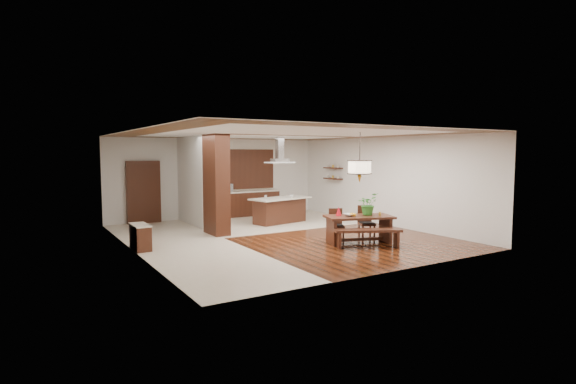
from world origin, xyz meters
TOP-DOWN VIEW (x-y plane):
  - room_shell at (0.00, 0.00)m, footprint 9.00×9.04m
  - tile_hallway at (-2.75, 0.00)m, footprint 2.50×9.00m
  - tile_kitchen at (1.25, 2.50)m, footprint 5.50×4.00m
  - soffit_band at (0.00, 0.00)m, footprint 8.00×9.00m
  - partition_pier at (-1.40, 1.20)m, footprint 0.45×1.00m
  - partition_stub at (-1.40, 3.30)m, footprint 0.18×2.40m
  - hallway_console at (-3.81, 0.20)m, footprint 0.37×0.88m
  - hallway_doorway at (-2.70, 4.40)m, footprint 1.10×0.20m
  - rear_counter at (1.00, 4.20)m, footprint 2.60×0.62m
  - kitchen_window at (1.00, 4.46)m, footprint 2.60×0.08m
  - shelf_lower at (3.87, 2.60)m, footprint 0.26×0.90m
  - shelf_upper at (3.87, 2.60)m, footprint 0.26×0.90m
  - dining_table at (1.30, -1.94)m, footprint 1.93×1.39m
  - dining_bench at (1.09, -2.53)m, footprint 1.66×1.07m
  - dining_chair_left at (1.06, -1.30)m, footprint 0.50×0.50m
  - dining_chair_right at (1.88, -1.58)m, footprint 0.52×0.52m
  - pendant_lantern at (1.30, -1.94)m, footprint 0.64×0.64m
  - foliage_plant at (1.58, -1.95)m, footprint 0.64×0.60m
  - fruit_bowl at (1.03, -1.88)m, footprint 0.29×0.29m
  - napkin_cone at (0.85, -1.66)m, footprint 0.20×0.20m
  - gold_ornament at (1.80, -2.18)m, footprint 0.07×0.07m
  - kitchen_island at (1.23, 2.05)m, footprint 2.24×1.34m
  - range_hood at (1.23, 2.05)m, footprint 0.90×0.55m
  - island_cup at (1.61, 1.92)m, footprint 0.12×0.12m
  - microwave at (0.16, 4.20)m, footprint 0.55×0.40m

SIDE VIEW (x-z plane):
  - tile_hallway at x=-2.75m, z-range 0.00..0.01m
  - tile_kitchen at x=1.25m, z-range 0.00..0.01m
  - dining_bench at x=1.09m, z-range 0.00..0.47m
  - hallway_console at x=-3.81m, z-range 0.00..0.63m
  - dining_chair_left at x=1.06m, z-range 0.00..0.85m
  - kitchen_island at x=1.23m, z-range 0.01..0.88m
  - dining_chair_right at x=1.88m, z-range 0.00..0.91m
  - rear_counter at x=1.00m, z-range 0.00..0.95m
  - dining_table at x=1.30m, z-range 0.17..0.89m
  - fruit_bowl at x=1.03m, z-range 0.72..0.79m
  - gold_ornament at x=1.80m, z-range 0.72..0.82m
  - napkin_cone at x=0.85m, z-range 0.72..0.96m
  - island_cup at x=1.61m, z-range 0.87..0.95m
  - foliage_plant at x=1.58m, z-range 0.72..1.31m
  - hallway_doorway at x=-2.70m, z-range 0.00..2.10m
  - microwave at x=0.16m, z-range 0.95..1.24m
  - shelf_lower at x=3.87m, z-range 1.38..1.42m
  - partition_pier at x=-1.40m, z-range 0.00..2.90m
  - partition_stub at x=-1.40m, z-range 0.00..2.90m
  - kitchen_window at x=1.00m, z-range 1.00..2.50m
  - shelf_upper at x=3.87m, z-range 1.78..1.82m
  - room_shell at x=0.00m, z-range 0.60..3.52m
  - pendant_lantern at x=1.30m, z-range 1.59..2.90m
  - range_hood at x=1.23m, z-range 2.03..2.90m
  - soffit_band at x=0.00m, z-range 2.88..2.89m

